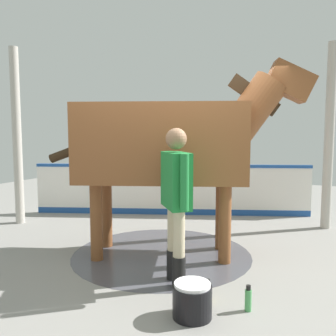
% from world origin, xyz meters
% --- Properties ---
extents(ground_plane, '(16.00, 16.00, 0.02)m').
position_xyz_m(ground_plane, '(0.00, 0.00, -0.01)').
color(ground_plane, gray).
extents(wet_patch, '(2.45, 2.45, 0.00)m').
position_xyz_m(wet_patch, '(-0.30, 0.18, 0.00)').
color(wet_patch, '#4C4C54').
rests_on(wet_patch, ground).
extents(barrier_wall, '(5.25, 2.05, 1.03)m').
position_xyz_m(barrier_wall, '(-1.14, 2.41, 0.47)').
color(barrier_wall, white).
rests_on(barrier_wall, ground).
extents(roof_post_near, '(0.16, 0.16, 3.19)m').
position_xyz_m(roof_post_near, '(1.74, 2.58, 1.59)').
color(roof_post_near, '#B7B2A8').
rests_on(roof_post_near, ground).
extents(roof_post_far, '(0.16, 0.16, 3.19)m').
position_xyz_m(roof_post_far, '(-3.43, 0.63, 1.59)').
color(roof_post_far, '#B7B2A8').
rests_on(roof_post_far, ground).
extents(horse, '(3.37, 1.73, 2.60)m').
position_xyz_m(horse, '(-0.20, 0.22, 1.54)').
color(horse, brown).
rests_on(horse, ground).
extents(handler, '(0.49, 0.55, 1.72)m').
position_xyz_m(handler, '(0.25, -0.61, 1.00)').
color(handler, black).
rests_on(handler, ground).
extents(wash_bucket, '(0.36, 0.36, 0.32)m').
position_xyz_m(wash_bucket, '(0.67, -1.22, 0.16)').
color(wash_bucket, black).
rests_on(wash_bucket, ground).
extents(bottle_shampoo, '(0.06, 0.06, 0.22)m').
position_xyz_m(bottle_shampoo, '(0.70, -0.88, 0.10)').
color(bottle_shampoo, '#D8CC4C').
rests_on(bottle_shampoo, ground).
extents(bottle_spray, '(0.06, 0.06, 0.25)m').
position_xyz_m(bottle_spray, '(1.11, -0.90, 0.11)').
color(bottle_spray, '#4CA559').
rests_on(bottle_spray, ground).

